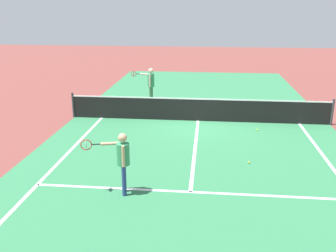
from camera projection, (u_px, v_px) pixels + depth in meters
ground_plane at (198, 121)px, 15.89m from camera, size 60.00×60.00×0.00m
court_surface_inbounds at (198, 121)px, 15.89m from camera, size 10.62×24.40×0.00m
line_sideline_left at (44, 177)px, 10.67m from camera, size 0.10×11.89×0.01m
line_service_near at (190, 192)px, 9.82m from camera, size 8.22×0.10×0.01m
line_center_service at (195, 148)px, 12.86m from camera, size 0.10×6.40×0.01m
net at (198, 109)px, 15.74m from camera, size 10.76×0.09×1.07m
player_near at (122, 157)px, 9.46m from camera, size 1.21×0.41×1.62m
player_far at (150, 82)px, 18.27m from camera, size 1.20×0.65×1.75m
tennis_ball_mid_court at (249, 162)px, 11.60m from camera, size 0.07×0.07×0.07m
tennis_ball_near_net at (258, 130)px, 14.62m from camera, size 0.07×0.07×0.07m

